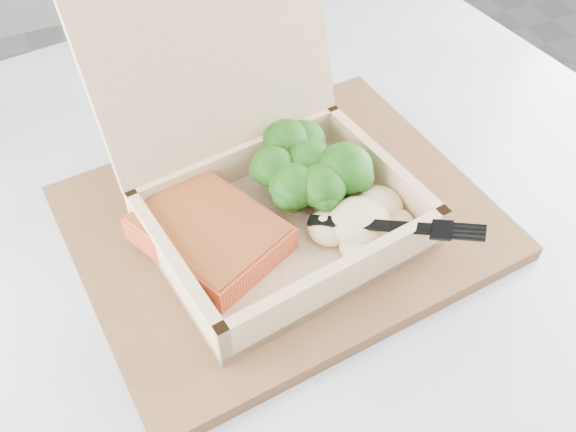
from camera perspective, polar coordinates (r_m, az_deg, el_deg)
name	(u,v)px	position (r m, az deg, el deg)	size (l,w,h in m)	color
cafe_table	(292,339)	(0.74, 0.38, -10.89)	(0.92, 0.92, 0.74)	black
serving_tray	(282,222)	(0.59, -0.55, -0.54)	(0.36, 0.29, 0.02)	brown
takeout_container	(262,170)	(0.55, -2.36, 4.08)	(0.25, 0.25, 0.20)	tan
salmon_fillet	(210,234)	(0.54, -6.96, -1.56)	(0.09, 0.12, 0.02)	#CF4E28
broccoli_pile	(309,168)	(0.58, 1.87, 4.28)	(0.11, 0.11, 0.04)	#286D18
mashed_potatoes	(360,222)	(0.55, 6.41, -0.49)	(0.09, 0.08, 0.03)	#C6B680
plastic_fork	(346,220)	(0.53, 5.16, -0.33)	(0.12, 0.11, 0.02)	black
receipt	(192,110)	(0.72, -8.54, 9.34)	(0.08, 0.15, 0.00)	white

